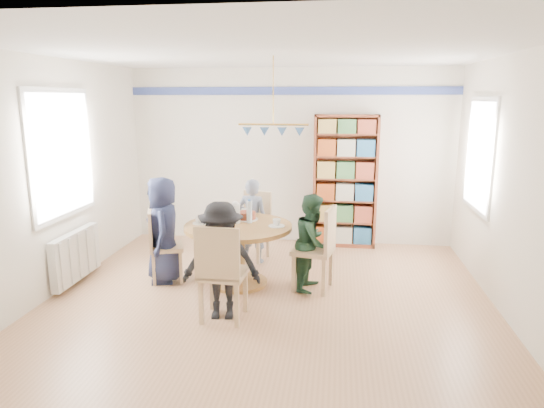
% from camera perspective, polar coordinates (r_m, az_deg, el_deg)
% --- Properties ---
extents(ground, '(5.00, 5.00, 0.00)m').
position_cam_1_polar(ground, '(5.52, -0.57, -11.60)').
color(ground, tan).
extents(room_shell, '(5.00, 5.00, 5.00)m').
position_cam_1_polar(room_shell, '(5.97, -1.88, 6.64)').
color(room_shell, white).
rests_on(room_shell, ground).
extents(radiator, '(0.12, 1.00, 0.60)m').
position_cam_1_polar(radiator, '(6.44, -22.06, -5.66)').
color(radiator, silver).
rests_on(radiator, ground).
extents(dining_table, '(1.30, 1.30, 0.75)m').
position_cam_1_polar(dining_table, '(5.90, -3.97, -4.28)').
color(dining_table, olive).
rests_on(dining_table, ground).
extents(chair_left, '(0.51, 0.51, 0.91)m').
position_cam_1_polar(chair_left, '(6.17, -13.04, -4.39)').
color(chair_left, tan).
rests_on(chair_left, ground).
extents(chair_right, '(0.53, 0.53, 1.01)m').
position_cam_1_polar(chair_right, '(5.73, 5.68, -4.82)').
color(chair_right, tan).
rests_on(chair_right, ground).
extents(chair_far, '(0.52, 0.52, 0.95)m').
position_cam_1_polar(chair_far, '(6.87, -2.08, -2.13)').
color(chair_far, tan).
rests_on(chair_far, ground).
extents(chair_near, '(0.47, 0.47, 1.03)m').
position_cam_1_polar(chair_near, '(4.92, -6.03, -7.63)').
color(chair_near, tan).
rests_on(chair_near, ground).
extents(person_left, '(0.60, 0.74, 1.31)m').
position_cam_1_polar(person_left, '(6.11, -12.68, -2.99)').
color(person_left, '#1A1F3A').
rests_on(person_left, ground).
extents(person_right, '(0.54, 0.64, 1.15)m').
position_cam_1_polar(person_right, '(5.76, 4.85, -4.48)').
color(person_right, '#193221').
rests_on(person_right, ground).
extents(person_far, '(0.48, 0.36, 1.17)m').
position_cam_1_polar(person_far, '(6.69, -2.30, -1.98)').
color(person_far, gray).
rests_on(person_far, ground).
extents(person_near, '(0.84, 0.53, 1.23)m').
position_cam_1_polar(person_near, '(5.00, -5.98, -6.67)').
color(person_near, black).
rests_on(person_near, ground).
extents(bookshelf, '(0.96, 0.29, 2.01)m').
position_cam_1_polar(bookshelf, '(7.44, 8.59, 2.50)').
color(bookshelf, maroon).
rests_on(bookshelf, ground).
extents(tableware, '(1.13, 1.13, 0.30)m').
position_cam_1_polar(tableware, '(5.86, -4.19, -1.78)').
color(tableware, white).
rests_on(tableware, dining_table).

